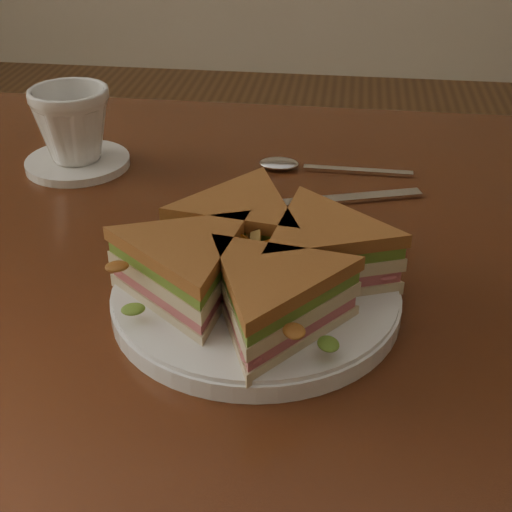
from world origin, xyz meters
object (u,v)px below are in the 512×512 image
object	(u,v)px
plate	(256,297)
knife	(321,201)
table	(224,317)
sandwich_wedges	(256,261)
saucer	(78,162)
coffee_cup	(73,124)
spoon	(298,166)

from	to	relation	value
plate	knife	size ratio (longest dim) A/B	1.19
table	knife	size ratio (longest dim) A/B	5.76
sandwich_wedges	table	bearing A→B (deg)	113.99
saucer	sandwich_wedges	bearing A→B (deg)	-45.78
table	coffee_cup	xyz separation A→B (m)	(-0.20, 0.15, 0.15)
sandwich_wedges	saucer	world-z (taller)	sandwich_wedges
plate	saucer	xyz separation A→B (m)	(-0.25, 0.26, -0.00)
knife	saucer	world-z (taller)	saucer
plate	sandwich_wedges	distance (m)	0.04
table	sandwich_wedges	bearing A→B (deg)	-66.01
knife	coffee_cup	xyz separation A→B (m)	(-0.30, 0.06, 0.05)
spoon	plate	bearing A→B (deg)	-91.34
coffee_cup	table	bearing A→B (deg)	-23.37
plate	knife	xyz separation A→B (m)	(0.05, 0.20, -0.01)
plate	spoon	xyz separation A→B (m)	(0.01, 0.29, -0.00)
table	plate	xyz separation A→B (m)	(0.05, -0.11, 0.11)
plate	knife	world-z (taller)	plate
sandwich_wedges	spoon	xyz separation A→B (m)	(0.01, 0.29, -0.04)
spoon	saucer	xyz separation A→B (m)	(-0.27, -0.03, 0.00)
spoon	coffee_cup	distance (m)	0.27
spoon	knife	size ratio (longest dim) A/B	0.88
table	sandwich_wedges	size ratio (longest dim) A/B	4.10
table	plate	size ratio (longest dim) A/B	4.84
sandwich_wedges	knife	bearing A→B (deg)	77.41
table	coffee_cup	world-z (taller)	coffee_cup
table	knife	xyz separation A→B (m)	(0.09, 0.09, 0.10)
table	spoon	size ratio (longest dim) A/B	6.52
saucer	plate	bearing A→B (deg)	-45.78
knife	saucer	bearing A→B (deg)	150.76
plate	spoon	size ratio (longest dim) A/B	1.35
knife	coffee_cup	world-z (taller)	coffee_cup
knife	plate	bearing A→B (deg)	-120.65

